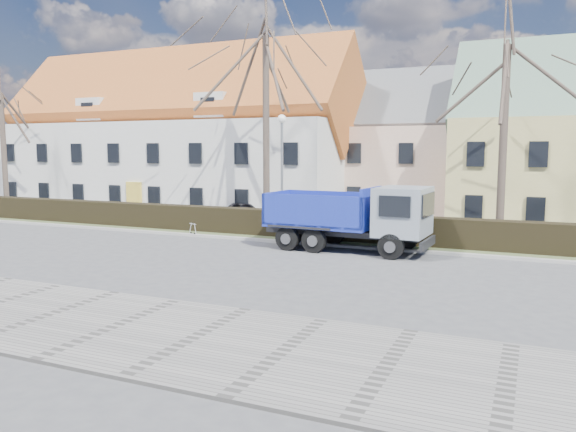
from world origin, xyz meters
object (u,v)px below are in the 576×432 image
at_px(dump_truck, 342,217).
at_px(parked_car_a, 247,211).
at_px(cart_frame, 190,228).
at_px(streetlight, 282,174).

height_order(dump_truck, parked_car_a, dump_truck).
height_order(dump_truck, cart_frame, dump_truck).
relative_size(dump_truck, parked_car_a, 2.08).
bearing_deg(parked_car_a, streetlight, -158.03).
xyz_separation_m(dump_truck, streetlight, (-4.25, 3.10, 1.62)).
distance_m(streetlight, cart_frame, 5.40).
distance_m(dump_truck, parked_car_a, 11.25).
bearing_deg(parked_car_a, cart_frame, 158.06).
bearing_deg(cart_frame, dump_truck, -5.93).
relative_size(cart_frame, parked_car_a, 0.22).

